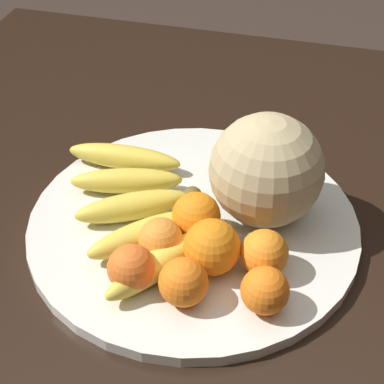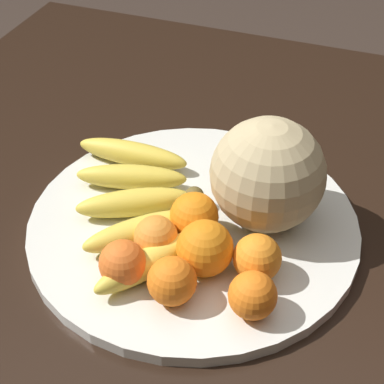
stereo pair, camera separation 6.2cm
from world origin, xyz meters
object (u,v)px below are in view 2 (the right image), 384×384
Objects in this scene: banana_bunch at (138,202)px; orange_top_small at (194,216)px; orange_back_left at (257,258)px; fruit_bowl at (192,224)px; orange_front_right at (205,248)px; melon at (268,174)px; kitchen_table at (190,284)px; orange_back_right at (172,281)px; orange_mid_center at (253,295)px; orange_front_left at (123,263)px; orange_side_extra at (156,237)px.

orange_top_small reaches higher than banana_bunch.
fruit_bowl is at bearing 58.30° from orange_back_left.
orange_front_right is at bearing -147.86° from orange_top_small.
orange_front_right is at bearing 100.46° from orange_back_left.
orange_front_right is 1.18× the size of orange_back_left.
fruit_bowl is 7.50× the size of orange_back_left.
orange_front_right is at bearing 159.27° from melon.
kitchen_table is 0.15m from banana_bunch.
melon reaches higher than orange_back_right.
fruit_bowl is 2.96× the size of melon.
orange_back_left is at bearing -79.54° from orange_front_right.
orange_back_right is (-0.14, -0.03, 0.04)m from fruit_bowl.
fruit_bowl is 0.08m from banana_bunch.
orange_back_left is (-0.06, -0.18, 0.01)m from banana_bunch.
fruit_bowl reaches higher than kitchen_table.
fruit_bowl is (0.01, 0.00, 0.11)m from kitchen_table.
fruit_bowl is 7.84× the size of orange_mid_center.
orange_mid_center reaches higher than banana_bunch.
orange_front_left is at bearing 84.55° from orange_back_right.
orange_side_extra is at bearing 70.28° from orange_mid_center.
melon reaches higher than kitchen_table.
orange_back_left reaches higher than orange_side_extra.
orange_front_right is 1.26× the size of orange_side_extra.
banana_bunch is 0.23m from orange_mid_center.
kitchen_table is at bearing 147.58° from banana_bunch.
orange_back_right is at bearing -169.27° from fruit_bowl.
melon is at bearing -67.26° from fruit_bowl.
kitchen_table is 21.30× the size of orange_front_left.
orange_mid_center is (-0.11, -0.19, 0.01)m from banana_bunch.
orange_front_right is (0.05, -0.09, 0.01)m from orange_front_left.
melon is at bearing 10.11° from orange_back_left.
orange_front_left reaches higher than orange_mid_center.
kitchen_table is 4.20× the size of banana_bunch.
orange_back_left reaches higher than orange_front_left.
orange_mid_center reaches higher than fruit_bowl.
orange_side_extra is (-0.01, 0.13, -0.00)m from orange_back_left.
banana_bunch is at bearing 72.95° from orange_back_left.
kitchen_table is 0.11m from fruit_bowl.
orange_front_right is 1.11× the size of orange_top_small.
melon is 0.17m from orange_mid_center.
orange_front_left is (-0.12, -0.03, 0.01)m from banana_bunch.
kitchen_table is 0.16m from orange_side_extra.
orange_mid_center and orange_side_extra have the same top height.
orange_front_right is at bearing -145.64° from kitchen_table.
orange_side_extra is (-0.05, 0.03, -0.00)m from orange_top_small.
orange_back_right is (-0.01, 0.09, 0.00)m from orange_mid_center.
orange_front_left is 0.97× the size of orange_back_left.
orange_back_left is at bearing -49.55° from orange_back_right.
orange_top_small is (0.05, 0.03, -0.00)m from orange_front_right.
orange_top_small is (-0.01, -0.01, 0.15)m from kitchen_table.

